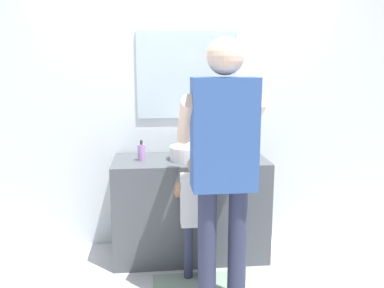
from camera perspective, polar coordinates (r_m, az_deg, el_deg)
ground_plane at (r=3.23m, az=0.29°, el=-17.93°), size 14.00×14.00×0.00m
back_wall at (r=3.45m, az=-0.80°, el=7.50°), size 4.40×0.10×2.70m
vanity_cabinet at (r=3.33m, az=-0.27°, el=-9.15°), size 1.24×0.54×0.83m
sink_basin at (r=3.18m, az=-0.24°, el=-1.26°), size 0.33×0.33×0.11m
faucet at (r=3.37m, az=-0.58°, el=-0.11°), size 0.18×0.14×0.18m
toothbrush_cup at (r=3.30m, az=5.73°, el=-0.90°), size 0.07×0.07×0.21m
soap_bottle at (r=3.17m, az=-7.31°, el=-1.20°), size 0.06×0.06×0.16m
bath_mat at (r=3.01m, az=0.83°, el=-20.06°), size 0.64×0.40×0.02m
child_toddler at (r=2.91m, az=0.51°, el=-9.09°), size 0.29×0.29×0.95m
adult_parent at (r=2.50m, az=4.53°, el=-0.98°), size 0.54×0.57×1.75m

